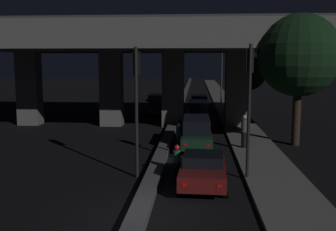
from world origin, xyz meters
name	(u,v)px	position (x,y,z in m)	size (l,w,h in m)	color
ground_plane	(139,218)	(0.00, 0.00, 0.00)	(200.00, 200.00, 0.00)	black
median_divider	(182,101)	(0.00, 35.00, 0.15)	(0.65, 126.00, 0.30)	#4C4C51
sidewalk_right	(229,110)	(5.06, 28.00, 0.06)	(2.54, 126.00, 0.13)	#5B5956
elevated_overpass	(171,42)	(-0.19, 17.79, 6.29)	(27.09, 13.48, 8.30)	#5B5956
traffic_light_left_of_median	(137,90)	(-0.72, 4.42, 3.72)	(0.30, 0.49, 5.48)	black
traffic_light_right_of_median	(249,89)	(3.90, 4.42, 3.79)	(0.30, 0.49, 5.58)	black
street_lamp	(220,65)	(4.38, 34.01, 4.50)	(1.87, 0.32, 7.63)	#2D2D30
car_dark_red_lead	(203,169)	(2.05, 3.43, 0.68)	(2.02, 4.17, 1.31)	#591414
car_dark_green_second	(196,132)	(1.77, 10.41, 0.90)	(1.87, 4.70, 1.71)	black
car_dark_blue_third	(197,112)	(1.85, 18.91, 0.95)	(1.98, 4.62, 1.82)	#141938
car_dark_red_fourth	(199,103)	(2.02, 26.80, 0.83)	(1.93, 4.33, 1.61)	#591414
car_dark_blue_lead_oncoming	(158,104)	(-1.77, 24.15, 0.97)	(2.09, 4.16, 1.90)	#141938
car_white_second_oncoming	(166,95)	(-1.87, 35.69, 0.85)	(2.05, 4.85, 1.64)	silver
car_taxi_yellow_third_oncoming	(173,89)	(-1.77, 46.06, 0.82)	(2.19, 4.61, 1.57)	gold
motorcycle_black_filtering_near	(177,164)	(0.96, 4.42, 0.60)	(0.34, 1.87, 1.41)	black
motorcycle_red_filtering_mid	(179,139)	(0.82, 9.53, 0.64)	(0.34, 1.77, 1.51)	black
motorcycle_white_filtering_far	(181,119)	(0.62, 17.60, 0.59)	(0.33, 1.82, 1.38)	black
pedestrian_on_sidewalk	(244,131)	(4.42, 9.98, 1.05)	(0.36, 0.36, 1.83)	black
roadside_tree_kerbside_near	(299,56)	(7.58, 11.43, 5.22)	(4.75, 4.75, 7.61)	#2D2116
roadside_tree_kerbside_mid	(249,73)	(6.71, 26.33, 3.76)	(3.27, 3.27, 5.42)	#2D2116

